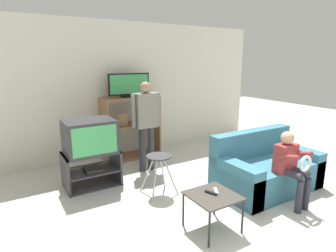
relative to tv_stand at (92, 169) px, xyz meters
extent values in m
cube|color=silver|center=(1.03, 1.19, 1.04)|extent=(6.40, 0.06, 2.60)
cube|color=#38383D|center=(0.00, 0.01, -0.25)|extent=(0.80, 0.53, 0.02)
cube|color=#38383D|center=(0.00, 0.01, -0.02)|extent=(0.77, 0.53, 0.02)
cube|color=#38383D|center=(0.00, 0.01, 0.26)|extent=(0.80, 0.53, 0.02)
cube|color=#38383D|center=(-0.39, 0.01, 0.00)|extent=(0.03, 0.53, 0.53)
cube|color=#38383D|center=(0.39, 0.01, 0.00)|extent=(0.03, 0.53, 0.53)
cube|color=black|center=(0.00, -0.06, 0.01)|extent=(0.24, 0.28, 0.05)
cube|color=#2D2D33|center=(0.00, -0.01, 0.52)|extent=(0.71, 0.54, 0.50)
cube|color=#3FA559|center=(0.00, -0.29, 0.52)|extent=(0.63, 0.01, 0.42)
cube|color=#8E6642|center=(0.52, 0.88, 0.34)|extent=(0.03, 0.49, 1.19)
cube|color=#8E6642|center=(1.57, 0.88, 0.34)|extent=(0.03, 0.49, 1.19)
cube|color=#8E6642|center=(1.05, 0.88, -0.25)|extent=(1.02, 0.49, 0.03)
cube|color=#8E6642|center=(1.05, 0.88, 0.40)|extent=(1.02, 0.49, 0.03)
cube|color=#8E6642|center=(1.05, 0.88, 0.92)|extent=(1.02, 0.49, 0.03)
cube|color=#9E7A4C|center=(0.86, 0.80, 0.52)|extent=(0.18, 0.04, 0.22)
cube|color=black|center=(1.04, 0.88, 0.95)|extent=(0.29, 0.20, 0.04)
cube|color=black|center=(1.04, 0.88, 1.17)|extent=(0.82, 0.04, 0.40)
cube|color=#3FA559|center=(1.04, 0.86, 1.17)|extent=(0.77, 0.01, 0.35)
cylinder|color=#B7B7BC|center=(0.61, -0.89, 0.01)|extent=(0.19, 0.16, 0.56)
cylinder|color=#B7B7BC|center=(0.87, -0.89, 0.01)|extent=(0.19, 0.16, 0.56)
cylinder|color=#B7B7BC|center=(0.61, -0.66, 0.01)|extent=(0.19, 0.16, 0.56)
cylinder|color=#B7B7BC|center=(0.87, -0.66, 0.01)|extent=(0.19, 0.16, 0.56)
cylinder|color=#333338|center=(0.74, -0.77, 0.30)|extent=(0.35, 0.35, 0.02)
cube|color=#38332D|center=(0.82, -1.85, 0.15)|extent=(0.52, 0.52, 0.02)
cylinder|color=black|center=(0.59, -2.09, -0.06)|extent=(0.02, 0.02, 0.40)
cylinder|color=black|center=(1.06, -2.09, -0.06)|extent=(0.02, 0.02, 0.40)
cylinder|color=black|center=(0.59, -1.62, -0.06)|extent=(0.02, 0.02, 0.40)
cylinder|color=black|center=(1.06, -1.62, -0.06)|extent=(0.02, 0.02, 0.40)
cube|color=black|center=(0.82, -1.82, 0.17)|extent=(0.08, 0.15, 0.02)
cube|color=silver|center=(0.90, -1.81, 0.17)|extent=(0.11, 0.14, 0.02)
cube|color=teal|center=(2.19, -1.47, -0.05)|extent=(1.53, 0.86, 0.42)
cube|color=teal|center=(2.19, -1.14, 0.37)|extent=(1.53, 0.20, 0.40)
cube|color=teal|center=(1.53, -1.47, 0.01)|extent=(0.22, 0.86, 0.54)
cube|color=teal|center=(2.84, -1.47, 0.01)|extent=(0.22, 0.86, 0.54)
cylinder|color=#2D2D33|center=(0.91, 0.10, 0.12)|extent=(0.11, 0.11, 0.77)
cylinder|color=#2D2D33|center=(1.08, 0.10, 0.12)|extent=(0.11, 0.11, 0.77)
cube|color=gray|center=(1.00, 0.10, 0.80)|extent=(0.38, 0.20, 0.58)
cylinder|color=gray|center=(0.77, 0.10, 0.81)|extent=(0.08, 0.08, 0.55)
cylinder|color=gray|center=(1.22, 0.10, 0.81)|extent=(0.08, 0.08, 0.55)
sphere|color=#A37A5B|center=(1.00, 0.10, 1.18)|extent=(0.19, 0.19, 0.19)
cylinder|color=#2D2D38|center=(1.98, -2.14, -0.05)|extent=(0.08, 0.08, 0.42)
cylinder|color=#2D2D38|center=(2.13, -2.14, -0.05)|extent=(0.08, 0.08, 0.42)
cylinder|color=#2D2D38|center=(1.98, -1.99, 0.21)|extent=(0.09, 0.30, 0.09)
cylinder|color=#2D2D38|center=(2.13, -1.99, 0.21)|extent=(0.09, 0.30, 0.09)
cube|color=#993333|center=(2.05, -1.84, 0.36)|extent=(0.30, 0.17, 0.39)
cylinder|color=#993333|center=(1.92, -1.97, 0.43)|extent=(0.06, 0.31, 0.14)
cylinder|color=#993333|center=(2.19, -1.97, 0.43)|extent=(0.06, 0.31, 0.14)
sphere|color=tan|center=(2.05, -1.84, 0.63)|extent=(0.17, 0.17, 0.17)
torus|color=silver|center=(2.05, -2.13, 0.38)|extent=(0.21, 0.04, 0.21)
camera|label=1|loc=(-1.07, -4.03, 1.62)|focal=30.00mm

